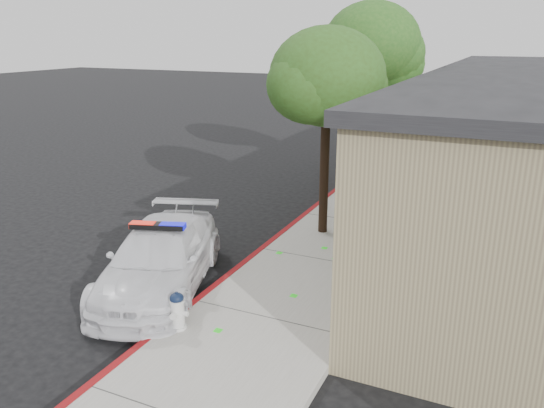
{
  "coord_description": "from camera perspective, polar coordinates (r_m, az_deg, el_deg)",
  "views": [
    {
      "loc": [
        5.5,
        -8.14,
        5.24
      ],
      "look_at": [
        0.27,
        3.17,
        1.28
      ],
      "focal_mm": 35.65,
      "sensor_mm": 36.0,
      "label": 1
    }
  ],
  "objects": [
    {
      "name": "red_curb",
      "position": [
        13.43,
        -1.12,
        -4.99
      ],
      "size": [
        0.14,
        60.0,
        0.16
      ],
      "primitive_type": "cube",
      "color": "maroon",
      "rests_on": "ground"
    },
    {
      "name": "sidewalk",
      "position": [
        12.88,
        5.09,
        -6.1
      ],
      "size": [
        3.2,
        60.0,
        0.15
      ],
      "primitive_type": "cube",
      "color": "#9A968C",
      "rests_on": "ground"
    },
    {
      "name": "street_tree_near",
      "position": [
        13.73,
        5.87,
        12.76
      ],
      "size": [
        2.89,
        3.0,
        5.3
      ],
      "rotation": [
        0.0,
        0.0,
        0.35
      ],
      "color": "black",
      "rests_on": "sidewalk"
    },
    {
      "name": "fire_hydrant",
      "position": [
        9.96,
        -9.98,
        -11.02
      ],
      "size": [
        0.41,
        0.36,
        0.72
      ],
      "rotation": [
        0.0,
        0.0,
        0.16
      ],
      "color": "silver",
      "rests_on": "sidewalk"
    },
    {
      "name": "street_tree_far",
      "position": [
        19.29,
        10.84,
        14.87
      ],
      "size": [
        3.25,
        3.0,
        5.68
      ],
      "rotation": [
        0.0,
        0.0,
        -0.25
      ],
      "color": "black",
      "rests_on": "sidewalk"
    },
    {
      "name": "ground",
      "position": [
        11.14,
        -8.28,
        -10.66
      ],
      "size": [
        120.0,
        120.0,
        0.0
      ],
      "primitive_type": "plane",
      "color": "black",
      "rests_on": "ground"
    },
    {
      "name": "street_tree_mid",
      "position": [
        18.91,
        10.55,
        15.92
      ],
      "size": [
        3.37,
        3.22,
        6.14
      ],
      "rotation": [
        0.0,
        0.0,
        0.0
      ],
      "color": "black",
      "rests_on": "sidewalk"
    },
    {
      "name": "police_car",
      "position": [
        11.71,
        -11.75,
        -5.66
      ],
      "size": [
        3.31,
        5.07,
        1.48
      ],
      "rotation": [
        0.0,
        0.0,
        0.33
      ],
      "color": "white",
      "rests_on": "ground"
    }
  ]
}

